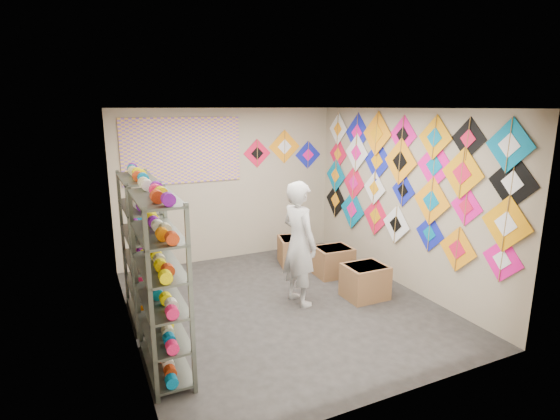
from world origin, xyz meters
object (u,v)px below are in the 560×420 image
carton_a (365,281)px  carton_b (333,261)px  shelf_rack_front (161,285)px  shelf_rack_back (142,249)px  shopkeeper (299,243)px  carton_c (294,251)px

carton_a → carton_b: carton_a is taller
shelf_rack_front → shelf_rack_back: (0.00, 1.30, 0.00)m
shopkeeper → carton_a: shopkeeper is taller
shelf_rack_front → shelf_rack_back: bearing=90.0°
shelf_rack_front → carton_b: (3.02, 1.51, -0.71)m
shelf_rack_back → carton_a: bearing=-13.8°
carton_a → carton_b: size_ratio=1.02×
shelf_rack_front → carton_c: 3.58m
shelf_rack_front → carton_a: size_ratio=3.22×
shelf_rack_front → shopkeeper: shelf_rack_front is taller
shelf_rack_back → carton_b: 3.11m
shelf_rack_back → carton_c: (2.67, 0.97, -0.71)m
shopkeeper → carton_a: size_ratio=2.97×
shelf_rack_front → carton_a: 3.11m
shelf_rack_back → carton_c: 2.93m
carton_a → shelf_rack_front: bearing=-168.4°
carton_b → carton_c: size_ratio=1.07×
shopkeeper → carton_c: size_ratio=3.24×
shopkeeper → carton_b: (0.99, 0.67, -0.64)m
shelf_rack_back → carton_a: size_ratio=3.22×
shelf_rack_back → carton_b: shelf_rack_back is taller
shelf_rack_back → carton_b: size_ratio=3.27×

